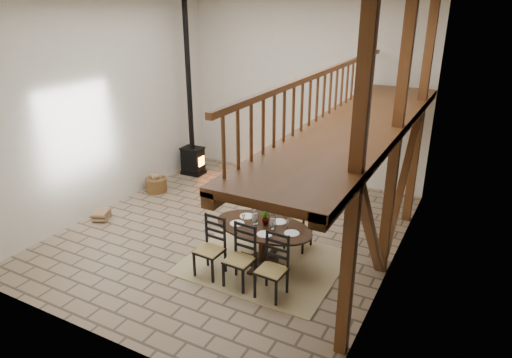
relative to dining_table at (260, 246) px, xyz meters
The scene contains 7 objects.
ground 1.63m from the dining_table, 140.52° to the left, with size 8.00×8.00×0.00m, color #89755B.
room_shell 2.75m from the dining_table, 91.25° to the left, with size 7.02×8.02×5.01m.
rug 0.46m from the dining_table, 87.36° to the left, with size 3.00×2.50×0.02m, color tan.
dining_table is the anchor object (origin of this frame).
wood_stove 5.55m from the dining_table, 139.13° to the left, with size 0.66×0.51×5.00m.
log_basket 4.74m from the dining_table, 154.82° to the left, with size 0.58×0.58×0.48m.
log_stack 4.34m from the dining_table, behind, with size 0.48×0.55×0.23m.
Camera 1 is at (4.81, -7.96, 4.99)m, focal length 32.00 mm.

